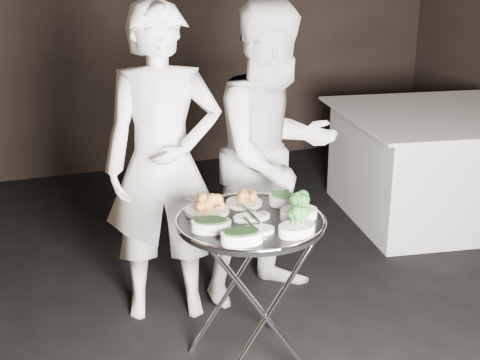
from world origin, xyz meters
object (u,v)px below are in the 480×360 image
object	(u,v)px
waiter_right	(274,155)
waiter_left	(163,165)
tray_stand	(250,287)
dining_table	(436,165)
serving_tray	(251,221)

from	to	relation	value
waiter_right	waiter_left	bearing A→B (deg)	166.00
tray_stand	dining_table	bearing A→B (deg)	34.06
serving_tray	waiter_right	size ratio (longest dim) A/B	0.41
serving_tray	waiter_left	bearing A→B (deg)	110.36
waiter_left	dining_table	xyz separation A→B (m)	(2.33, 0.72, -0.47)
serving_tray	waiter_left	size ratio (longest dim) A/B	0.40
waiter_right	serving_tray	bearing A→B (deg)	-133.91
waiter_left	serving_tray	bearing A→B (deg)	-58.18
serving_tray	tray_stand	bearing A→B (deg)	123.69
waiter_left	waiter_right	size ratio (longest dim) A/B	1.01
tray_stand	waiter_right	distance (m)	0.90
waiter_left	waiter_right	world-z (taller)	waiter_left
tray_stand	serving_tray	bearing A→B (deg)	-56.31
waiter_right	dining_table	world-z (taller)	waiter_right
waiter_right	tray_stand	bearing A→B (deg)	-133.91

